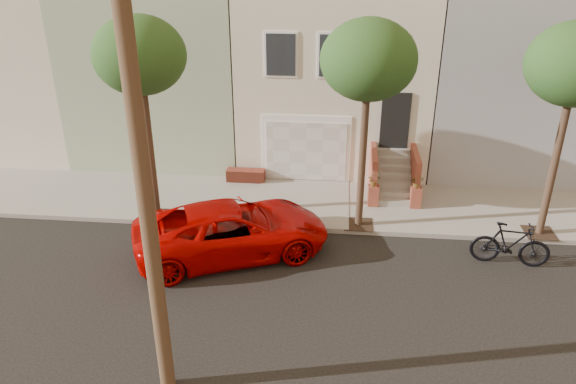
# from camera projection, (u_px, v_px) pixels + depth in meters

# --- Properties ---
(ground) EXTENTS (90.00, 90.00, 0.00)m
(ground) POSITION_uv_depth(u_px,v_px,m) (321.00, 301.00, 13.86)
(ground) COLOR black
(ground) RESTS_ON ground
(sidewalk) EXTENTS (40.00, 3.70, 0.15)m
(sidewalk) POSITION_uv_depth(u_px,v_px,m) (328.00, 205.00, 18.65)
(sidewalk) COLOR gray
(sidewalk) RESTS_ON ground
(house_row) EXTENTS (33.10, 11.70, 7.00)m
(house_row) POSITION_uv_depth(u_px,v_px,m) (335.00, 64.00, 22.39)
(house_row) COLOR beige
(house_row) RESTS_ON sidewalk
(tree_left) EXTENTS (2.70, 2.57, 6.30)m
(tree_left) POSITION_uv_depth(u_px,v_px,m) (140.00, 57.00, 15.63)
(tree_left) COLOR #2D2116
(tree_left) RESTS_ON sidewalk
(tree_mid) EXTENTS (2.70, 2.57, 6.30)m
(tree_mid) POSITION_uv_depth(u_px,v_px,m) (369.00, 61.00, 15.05)
(tree_mid) COLOR #2D2116
(tree_mid) RESTS_ON sidewalk
(tree_right) EXTENTS (2.70, 2.57, 6.30)m
(tree_right) POSITION_uv_depth(u_px,v_px,m) (576.00, 66.00, 14.56)
(tree_right) COLOR #2D2116
(tree_right) RESTS_ON sidewalk
(pickup_truck) EXTENTS (6.09, 4.44, 1.54)m
(pickup_truck) POSITION_uv_depth(u_px,v_px,m) (232.00, 230.00, 15.63)
(pickup_truck) COLOR #B60200
(pickup_truck) RESTS_ON ground
(motorcycle) EXTENTS (2.19, 0.86, 1.28)m
(motorcycle) POSITION_uv_depth(u_px,v_px,m) (510.00, 244.00, 15.15)
(motorcycle) COLOR black
(motorcycle) RESTS_ON ground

